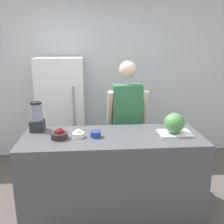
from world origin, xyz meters
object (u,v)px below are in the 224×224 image
object	(u,v)px
bowl_cherries	(59,135)
bowl_small_blue	(96,134)
watermelon	(174,123)
blender	(37,118)
refrigerator	(63,113)
person	(127,122)
bowl_cream	(78,134)

from	to	relation	value
bowl_cherries	bowl_small_blue	world-z (taller)	bowl_cherries
watermelon	blender	distance (m)	1.50
refrigerator	bowl_small_blue	bearing A→B (deg)	-69.74
person	bowl_small_blue	size ratio (longest dim) A/B	15.23
bowl_cherries	bowl_small_blue	distance (m)	0.37
bowl_cherries	refrigerator	bearing A→B (deg)	95.19
bowl_cherries	blender	distance (m)	0.40
person	bowl_small_blue	bearing A→B (deg)	-121.36
watermelon	bowl_cherries	xyz separation A→B (m)	(-1.21, -0.04, -0.08)
person	bowl_cherries	distance (m)	1.07
watermelon	bowl_cherries	bearing A→B (deg)	-178.07
watermelon	bowl_small_blue	world-z (taller)	watermelon
person	bowl_cream	world-z (taller)	person
refrigerator	bowl_cherries	size ratio (longest dim) A/B	9.79
bowl_cherries	bowl_cream	bearing A→B (deg)	7.61
person	bowl_cream	distance (m)	0.92
watermelon	bowl_small_blue	bearing A→B (deg)	-178.17
watermelon	bowl_small_blue	xyz separation A→B (m)	(-0.84, -0.03, -0.09)
bowl_cherries	blender	bearing A→B (deg)	135.44
bowl_small_blue	blender	bearing A→B (deg)	158.45
person	bowl_cream	size ratio (longest dim) A/B	13.39
watermelon	blender	bearing A→B (deg)	171.30
refrigerator	bowl_cream	xyz separation A→B (m)	(0.31, -1.32, 0.13)
refrigerator	blender	xyz separation A→B (m)	(-0.15, -1.08, 0.24)
person	blender	size ratio (longest dim) A/B	5.08
bowl_cherries	blender	xyz separation A→B (m)	(-0.27, 0.27, 0.11)
bowl_cream	person	bearing A→B (deg)	48.62
bowl_cherries	person	bearing A→B (deg)	41.78
person	watermelon	bearing A→B (deg)	-58.17
refrigerator	person	size ratio (longest dim) A/B	1.01
refrigerator	blender	size ratio (longest dim) A/B	5.12
bowl_cream	bowl_small_blue	world-z (taller)	bowl_cream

